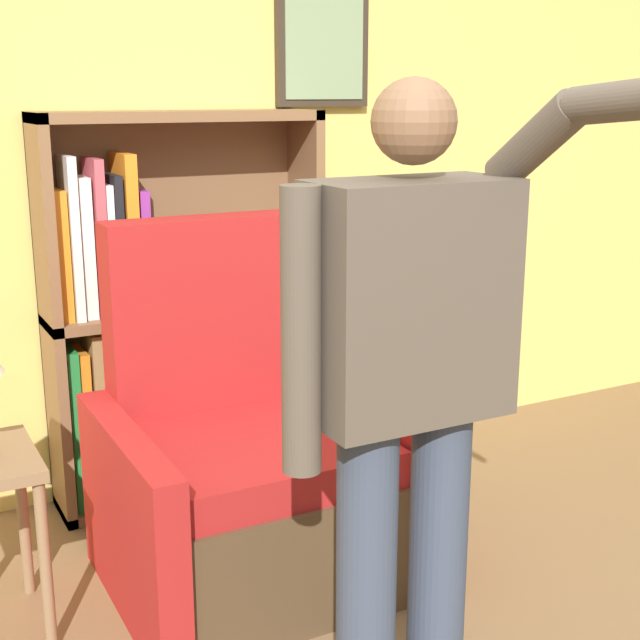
{
  "coord_description": "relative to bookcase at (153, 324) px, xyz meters",
  "views": [
    {
      "loc": [
        -1.25,
        -1.47,
        1.63
      ],
      "look_at": [
        -0.14,
        0.63,
        1.02
      ],
      "focal_mm": 50.0,
      "sensor_mm": 36.0,
      "label": 1
    }
  ],
  "objects": [
    {
      "name": "wall_back",
      "position": [
        0.24,
        0.16,
        0.67
      ],
      "size": [
        8.0,
        0.11,
        2.8
      ],
      "color": "#E0C160",
      "rests_on": "ground_plane"
    },
    {
      "name": "bookcase",
      "position": [
        0.0,
        0.0,
        0.0
      ],
      "size": [
        1.11,
        0.28,
        1.56
      ],
      "color": "brown",
      "rests_on": "ground_plane"
    },
    {
      "name": "armchair",
      "position": [
        0.08,
        -0.74,
        -0.36
      ],
      "size": [
        0.97,
        0.86,
        1.21
      ],
      "color": "#4C3823",
      "rests_on": "ground_plane"
    },
    {
      "name": "person_standing",
      "position": [
        0.11,
        -1.67,
        0.23
      ],
      "size": [
        0.62,
        0.78,
        1.67
      ],
      "color": "#384256",
      "rests_on": "ground_plane"
    }
  ]
}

